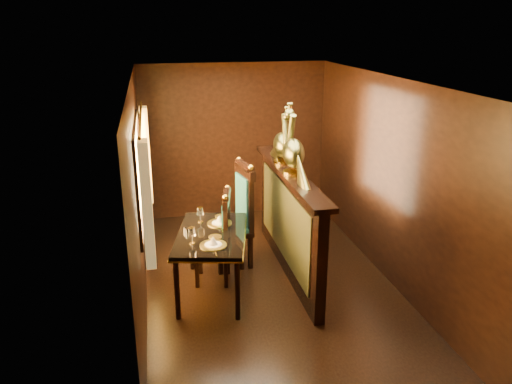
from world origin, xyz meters
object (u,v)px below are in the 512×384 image
Objects in this scene: chair_right at (239,211)px; peacock_left at (294,140)px; peacock_right at (283,134)px; chair_left at (221,234)px; dining_table at (211,239)px.

chair_right is 1.28m from peacock_left.
chair_left is at bearing -152.34° from peacock_right.
peacock_right is at bearing -8.83° from chair_right.
peacock_left reaches higher than chair_right.
chair_right reaches higher than chair_left.
dining_table is 0.83m from chair_right.
peacock_left is at bearing 24.05° from dining_table.
chair_right is at bearing 69.56° from dining_table.
dining_table is at bearing -134.03° from chair_right.
chair_left is 1.57× the size of peacock_right.
chair_left is (0.15, 0.25, -0.07)m from dining_table.
peacock_left is 1.08× the size of peacock_right.
chair_right is 1.16m from peacock_right.
chair_right is at bearing -177.87° from peacock_right.
peacock_left is at bearing 10.17° from chair_left.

